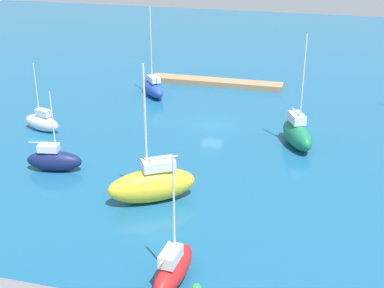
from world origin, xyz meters
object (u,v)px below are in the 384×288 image
(sailboat_white_far_north, at_px, (42,122))
(sailboat_yellow_far_south, at_px, (152,184))
(sailboat_green_mid_basin, at_px, (297,133))
(mooring_buoy_orange, at_px, (295,123))
(sailboat_blue_west_end, at_px, (153,87))
(sailboat_navy_along_channel, at_px, (54,160))
(pier_dock, at_px, (216,82))
(sailboat_red_outer_mooring, at_px, (173,268))

(sailboat_white_far_north, relative_size, sailboat_yellow_far_south, 0.64)
(sailboat_white_far_north, bearing_deg, sailboat_yellow_far_south, 159.84)
(sailboat_green_mid_basin, distance_m, mooring_buoy_orange, 6.02)
(sailboat_green_mid_basin, xyz_separation_m, sailboat_blue_west_end, (20.90, -12.40, -0.21))
(sailboat_yellow_far_south, distance_m, mooring_buoy_orange, 24.17)
(sailboat_navy_along_channel, relative_size, sailboat_blue_west_end, 0.67)
(pier_dock, xyz_separation_m, sailboat_red_outer_mooring, (-7.10, 46.03, 0.77))
(sailboat_blue_west_end, height_order, mooring_buoy_orange, sailboat_blue_west_end)
(sailboat_navy_along_channel, distance_m, sailboat_green_mid_basin, 26.10)
(sailboat_blue_west_end, bearing_deg, sailboat_yellow_far_south, 161.21)
(sailboat_navy_along_channel, height_order, sailboat_green_mid_basin, sailboat_green_mid_basin)
(sailboat_yellow_far_south, distance_m, sailboat_blue_west_end, 29.65)
(sailboat_white_far_north, distance_m, sailboat_blue_west_end, 17.78)
(sailboat_navy_along_channel, bearing_deg, sailboat_green_mid_basin, 19.23)
(pier_dock, height_order, sailboat_red_outer_mooring, sailboat_red_outer_mooring)
(pier_dock, bearing_deg, sailboat_navy_along_channel, 73.56)
(sailboat_green_mid_basin, bearing_deg, sailboat_white_far_north, -108.82)
(sailboat_red_outer_mooring, height_order, mooring_buoy_orange, sailboat_red_outer_mooring)
(sailboat_yellow_far_south, relative_size, mooring_buoy_orange, 18.09)
(sailboat_red_outer_mooring, height_order, sailboat_green_mid_basin, sailboat_green_mid_basin)
(sailboat_yellow_far_south, bearing_deg, pier_dock, -118.93)
(pier_dock, height_order, sailboat_navy_along_channel, sailboat_navy_along_channel)
(pier_dock, height_order, sailboat_blue_west_end, sailboat_blue_west_end)
(sailboat_blue_west_end, bearing_deg, mooring_buoy_orange, -145.22)
(sailboat_blue_west_end, bearing_deg, sailboat_navy_along_channel, 137.87)
(sailboat_white_far_north, xyz_separation_m, sailboat_yellow_far_south, (-17.98, 12.52, 0.59))
(sailboat_navy_along_channel, relative_size, mooring_buoy_orange, 11.80)
(pier_dock, xyz_separation_m, sailboat_yellow_far_south, (-2.02, 35.49, 1.30))
(pier_dock, relative_size, sailboat_green_mid_basin, 1.58)
(pier_dock, distance_m, mooring_buoy_orange, 18.90)
(sailboat_red_outer_mooring, xyz_separation_m, sailboat_blue_west_end, (14.52, -38.65, 0.10))
(pier_dock, distance_m, sailboat_white_far_north, 27.98)
(mooring_buoy_orange, bearing_deg, pier_dock, -47.34)
(sailboat_blue_west_end, relative_size, mooring_buoy_orange, 17.68)
(sailboat_white_far_north, distance_m, sailboat_green_mid_basin, 29.62)
(sailboat_yellow_far_south, xyz_separation_m, mooring_buoy_orange, (-10.79, -21.59, -1.34))
(mooring_buoy_orange, bearing_deg, sailboat_navy_along_channel, 39.30)
(pier_dock, bearing_deg, sailboat_blue_west_end, 44.84)
(sailboat_blue_west_end, xyz_separation_m, mooring_buoy_orange, (-20.22, 6.52, -0.91))
(sailboat_red_outer_mooring, relative_size, sailboat_green_mid_basin, 0.77)
(sailboat_green_mid_basin, xyz_separation_m, mooring_buoy_orange, (0.68, -5.88, -1.13))
(sailboat_white_far_north, bearing_deg, sailboat_green_mid_basin, -159.12)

